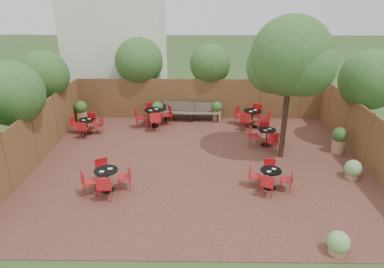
{
  "coord_description": "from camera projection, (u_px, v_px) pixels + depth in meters",
  "views": [
    {
      "loc": [
        -0.15,
        -11.41,
        5.94
      ],
      "look_at": [
        -0.32,
        0.5,
        1.0
      ],
      "focal_mm": 32.49,
      "sensor_mm": 36.0,
      "label": 1
    }
  ],
  "objects": [
    {
      "name": "park_bench_left",
      "position": [
        179.0,
        111.0,
        16.91
      ],
      "size": [
        1.54,
        0.63,
        0.93
      ],
      "rotation": [
        0.0,
        0.0,
        -0.1
      ],
      "color": "brown",
      "rests_on": "courtyard_paving"
    },
    {
      "name": "planters",
      "position": [
        184.0,
        117.0,
        15.87
      ],
      "size": [
        11.63,
        4.18,
        1.11
      ],
      "color": "#A07650",
      "rests_on": "courtyard_paving"
    },
    {
      "name": "bistro_tables",
      "position": [
        189.0,
        134.0,
        14.29
      ],
      "size": [
        9.13,
        7.31,
        0.95
      ],
      "color": "black",
      "rests_on": "courtyard_paving"
    },
    {
      "name": "neighbour_building",
      "position": [
        117.0,
        29.0,
        18.73
      ],
      "size": [
        5.0,
        4.0,
        8.0
      ],
      "primitive_type": "cube",
      "color": "silver",
      "rests_on": "ground"
    },
    {
      "name": "park_bench_right",
      "position": [
        204.0,
        112.0,
        16.9
      ],
      "size": [
        1.45,
        0.51,
        0.88
      ],
      "rotation": [
        0.0,
        0.0,
        -0.04
      ],
      "color": "brown",
      "rests_on": "courtyard_paving"
    },
    {
      "name": "low_shrubs",
      "position": [
        376.0,
        212.0,
        9.48
      ],
      "size": [
        2.65,
        4.27,
        0.71
      ],
      "color": "#A07650",
      "rests_on": "courtyard_paving"
    },
    {
      "name": "ground",
      "position": [
        200.0,
        164.0,
        12.82
      ],
      "size": [
        80.0,
        80.0,
        0.0
      ],
      "primitive_type": "plane",
      "color": "#354F23",
      "rests_on": "ground"
    },
    {
      "name": "fence_back",
      "position": [
        200.0,
        99.0,
        17.05
      ],
      "size": [
        12.0,
        0.08,
        2.0
      ],
      "primitive_type": "cube",
      "color": "brown",
      "rests_on": "ground"
    },
    {
      "name": "fence_right",
      "position": [
        369.0,
        140.0,
        12.35
      ],
      "size": [
        0.08,
        10.0,
        2.0
      ],
      "primitive_type": "cube",
      "color": "brown",
      "rests_on": "ground"
    },
    {
      "name": "overhang_foliage",
      "position": [
        163.0,
        76.0,
        14.42
      ],
      "size": [
        15.43,
        10.33,
        2.35
      ],
      "color": "#29561C",
      "rests_on": "ground"
    },
    {
      "name": "courtyard_tree",
      "position": [
        291.0,
        61.0,
        11.98
      ],
      "size": [
        2.9,
        2.82,
        5.24
      ],
      "rotation": [
        0.0,
        0.0,
        -0.05
      ],
      "color": "black",
      "rests_on": "courtyard_paving"
    },
    {
      "name": "fence_left",
      "position": [
        34.0,
        138.0,
        12.51
      ],
      "size": [
        0.08,
        10.0,
        2.0
      ],
      "primitive_type": "cube",
      "color": "brown",
      "rests_on": "ground"
    },
    {
      "name": "courtyard_paving",
      "position": [
        200.0,
        164.0,
        12.81
      ],
      "size": [
        12.0,
        10.0,
        0.02
      ],
      "primitive_type": "cube",
      "color": "#331C15",
      "rests_on": "ground"
    }
  ]
}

